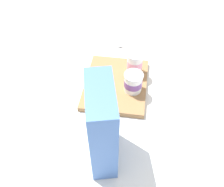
{
  "coord_description": "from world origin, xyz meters",
  "views": [
    {
      "loc": [
        0.71,
        0.09,
        0.74
      ],
      "look_at": [
        0.11,
        0.0,
        0.07
      ],
      "focal_mm": 40.55,
      "sensor_mm": 36.0,
      "label": 1
    }
  ],
  "objects_px": {
    "yogurt_cup_back": "(133,82)",
    "banana_bunch": "(102,89)",
    "cutting_board": "(116,84)",
    "cereal_box": "(103,127)",
    "spoon": "(125,47)",
    "yogurt_cup_front": "(135,64)"
  },
  "relations": [
    {
      "from": "yogurt_cup_back",
      "to": "banana_bunch",
      "type": "xyz_separation_m",
      "value": [
        0.03,
        -0.12,
        -0.02
      ]
    },
    {
      "from": "cutting_board",
      "to": "yogurt_cup_back",
      "type": "xyz_separation_m",
      "value": [
        0.03,
        0.07,
        0.05
      ]
    },
    {
      "from": "cutting_board",
      "to": "yogurt_cup_back",
      "type": "distance_m",
      "value": 0.09
    },
    {
      "from": "cereal_box",
      "to": "banana_bunch",
      "type": "xyz_separation_m",
      "value": [
        -0.25,
        -0.05,
        -0.11
      ]
    },
    {
      "from": "banana_bunch",
      "to": "spoon",
      "type": "relative_size",
      "value": 1.48
    },
    {
      "from": "cutting_board",
      "to": "cereal_box",
      "type": "xyz_separation_m",
      "value": [
        0.31,
        0.0,
        0.14
      ]
    },
    {
      "from": "yogurt_cup_back",
      "to": "spoon",
      "type": "height_order",
      "value": "yogurt_cup_back"
    },
    {
      "from": "yogurt_cup_front",
      "to": "yogurt_cup_back",
      "type": "relative_size",
      "value": 1.14
    },
    {
      "from": "cereal_box",
      "to": "spoon",
      "type": "xyz_separation_m",
      "value": [
        -0.56,
        0.0,
        -0.14
      ]
    },
    {
      "from": "banana_bunch",
      "to": "spoon",
      "type": "bearing_deg",
      "value": 170.61
    },
    {
      "from": "yogurt_cup_front",
      "to": "yogurt_cup_back",
      "type": "bearing_deg",
      "value": 2.01
    },
    {
      "from": "yogurt_cup_front",
      "to": "banana_bunch",
      "type": "relative_size",
      "value": 0.47
    },
    {
      "from": "yogurt_cup_front",
      "to": "spoon",
      "type": "xyz_separation_m",
      "value": [
        -0.18,
        -0.06,
        -0.06
      ]
    },
    {
      "from": "cereal_box",
      "to": "banana_bunch",
      "type": "distance_m",
      "value": 0.27
    },
    {
      "from": "cutting_board",
      "to": "spoon",
      "type": "distance_m",
      "value": 0.26
    },
    {
      "from": "yogurt_cup_front",
      "to": "banana_bunch",
      "type": "bearing_deg",
      "value": -39.67
    },
    {
      "from": "cereal_box",
      "to": "banana_bunch",
      "type": "relative_size",
      "value": 1.53
    },
    {
      "from": "cutting_board",
      "to": "banana_bunch",
      "type": "bearing_deg",
      "value": -35.84
    },
    {
      "from": "yogurt_cup_front",
      "to": "yogurt_cup_back",
      "type": "height_order",
      "value": "yogurt_cup_front"
    },
    {
      "from": "cereal_box",
      "to": "cutting_board",
      "type": "bearing_deg",
      "value": 166.25
    },
    {
      "from": "cutting_board",
      "to": "cereal_box",
      "type": "relative_size",
      "value": 1.02
    },
    {
      "from": "cereal_box",
      "to": "yogurt_cup_front",
      "type": "distance_m",
      "value": 0.39
    }
  ]
}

